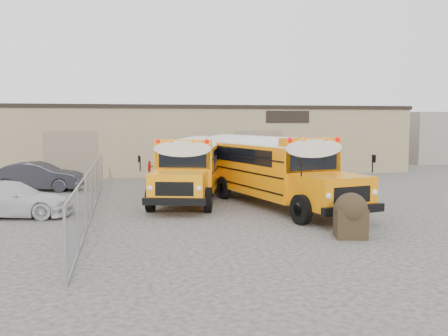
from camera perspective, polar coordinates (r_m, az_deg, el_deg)
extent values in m
plane|color=#312F2C|center=(17.93, 4.20, -6.17)|extent=(120.00, 120.00, 0.00)
cube|color=#98805E|center=(37.26, -4.03, 3.25)|extent=(30.00, 10.00, 4.50)
cube|color=black|center=(37.25, -4.05, 6.79)|extent=(30.20, 10.20, 0.25)
cube|color=black|center=(33.66, 7.29, 5.82)|extent=(3.00, 0.08, 0.80)
cube|color=#7E715A|center=(32.15, -17.15, 1.38)|extent=(3.20, 0.08, 3.00)
cube|color=#7E715A|center=(33.14, 3.97, 1.71)|extent=(3.20, 0.08, 3.00)
cylinder|color=gray|center=(11.32, -17.69, -8.54)|extent=(0.07, 0.07, 1.80)
cylinder|color=gray|center=(14.24, -16.36, -5.69)|extent=(0.07, 0.07, 1.80)
cylinder|color=gray|center=(17.19, -15.49, -3.81)|extent=(0.07, 0.07, 1.80)
cylinder|color=gray|center=(20.15, -14.87, -2.47)|extent=(0.07, 0.07, 1.80)
cylinder|color=gray|center=(23.12, -14.42, -1.49)|extent=(0.07, 0.07, 1.80)
cylinder|color=gray|center=(26.10, -14.07, -0.72)|extent=(0.07, 0.07, 1.80)
cylinder|color=gray|center=(29.08, -13.79, -0.12)|extent=(0.07, 0.07, 1.80)
cylinder|color=gray|center=(20.05, -14.93, 0.02)|extent=(0.05, 18.00, 0.05)
cylinder|color=gray|center=(20.28, -14.82, -4.86)|extent=(0.05, 18.00, 0.05)
cube|color=gray|center=(20.15, -14.87, -2.47)|extent=(0.02, 18.00, 1.70)
cube|color=gray|center=(50.02, 23.78, 3.28)|extent=(10.00, 8.00, 4.40)
cube|color=orange|center=(29.97, -2.11, 1.32)|extent=(4.22, 7.70, 1.98)
cube|color=orange|center=(25.33, -3.18, -0.40)|extent=(2.60, 2.60, 1.11)
cube|color=black|center=(26.32, -2.91, 1.98)|extent=(1.92, 0.57, 0.72)
cube|color=silver|center=(29.91, -2.12, 3.48)|extent=(4.24, 7.77, 0.39)
cube|color=orange|center=(26.51, -2.86, 3.31)|extent=(2.41, 1.08, 0.35)
sphere|color=#E50705|center=(26.42, -5.10, 3.54)|extent=(0.19, 0.19, 0.19)
sphere|color=#E50705|center=(26.19, -0.72, 3.55)|extent=(0.19, 0.19, 0.19)
sphere|color=orange|center=(26.35, -3.91, 3.55)|extent=(0.19, 0.19, 0.19)
sphere|color=orange|center=(26.24, -1.93, 3.55)|extent=(0.19, 0.19, 0.19)
cube|color=black|center=(24.25, -3.50, -1.69)|extent=(2.34, 0.82, 0.27)
cube|color=black|center=(33.73, -1.47, 0.28)|extent=(2.33, 0.80, 0.27)
cube|color=black|center=(29.98, -2.11, 1.18)|extent=(4.22, 7.57, 0.06)
cube|color=black|center=(30.23, -2.06, 2.41)|extent=(3.95, 6.59, 0.60)
cylinder|color=black|center=(25.66, -5.69, -1.59)|extent=(0.52, 1.04, 1.00)
cylinder|color=black|center=(25.38, -0.57, -1.64)|extent=(0.52, 1.04, 1.00)
cylinder|color=black|center=(31.64, -3.90, -0.28)|extent=(0.52, 1.04, 1.00)
cylinder|color=black|center=(31.42, 0.25, -0.30)|extent=(0.52, 1.04, 1.00)
cylinder|color=#BF0505|center=(27.70, -6.01, 1.22)|extent=(0.17, 0.53, 0.54)
cube|color=orange|center=(27.59, -1.69, 1.13)|extent=(4.26, 8.07, 2.07)
cube|color=orange|center=(23.17, 3.14, -0.79)|extent=(2.69, 2.69, 1.16)
cube|color=black|center=(24.09, 1.89, 1.92)|extent=(2.03, 0.54, 0.76)
cube|color=silver|center=(27.53, -1.70, 3.60)|extent=(4.28, 8.15, 0.40)
cube|color=orange|center=(24.27, 1.65, 3.45)|extent=(2.53, 1.07, 0.36)
sphere|color=#E50705|center=(23.60, -0.42, 3.70)|extent=(0.20, 0.20, 0.20)
sphere|color=#E50705|center=(24.55, 4.12, 3.74)|extent=(0.20, 0.20, 0.20)
sphere|color=orange|center=(23.85, 0.87, 3.71)|extent=(0.20, 0.20, 0.20)
sphere|color=orange|center=(24.28, 2.91, 3.73)|extent=(0.20, 0.20, 0.20)
cube|color=black|center=(22.18, 4.58, -2.27)|extent=(2.46, 0.80, 0.28)
cube|color=black|center=(31.28, -4.50, -0.07)|extent=(2.46, 0.78, 0.28)
cube|color=black|center=(27.60, -1.69, 0.98)|extent=(4.26, 7.93, 0.06)
cube|color=black|center=(27.83, -1.94, 2.37)|extent=(4.01, 6.90, 0.63)
cylinder|color=black|center=(22.80, 0.33, -2.36)|extent=(0.52, 1.09, 1.05)
cylinder|color=black|center=(23.92, 5.56, -2.02)|extent=(0.52, 1.09, 1.05)
cylinder|color=black|center=(28.67, -5.11, -0.81)|extent=(0.52, 1.09, 1.05)
cylinder|color=black|center=(29.57, -0.71, -0.60)|extent=(0.52, 1.09, 1.05)
cube|color=black|center=(15.92, 14.27, -6.08)|extent=(1.11, 1.04, 0.93)
sphere|color=black|center=(15.84, 14.30, -4.59)|extent=(1.03, 1.03, 1.03)
imported|color=silver|center=(20.43, -23.23, -3.29)|extent=(4.85, 2.66, 1.33)
imported|color=black|center=(27.53, -20.49, -0.91)|extent=(4.75, 2.29, 1.50)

